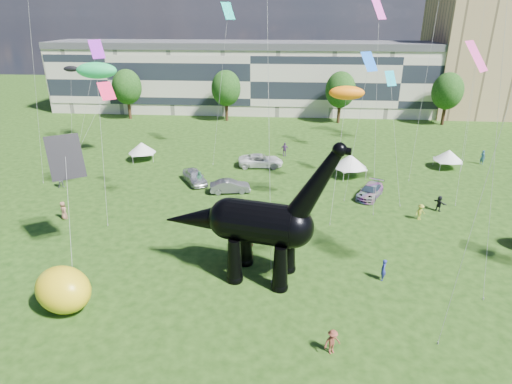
{
  "coord_description": "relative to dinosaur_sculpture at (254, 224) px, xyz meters",
  "views": [
    {
      "loc": [
        -0.46,
        -22.97,
        18.02
      ],
      "look_at": [
        -3.0,
        8.0,
        5.0
      ],
      "focal_mm": 30.0,
      "sensor_mm": 36.0,
      "label": 1
    }
  ],
  "objects": [
    {
      "name": "dinosaur_sculpture",
      "position": [
        0.0,
        0.0,
        0.0
      ],
      "size": [
        13.6,
        5.09,
        11.09
      ],
      "rotation": [
        0.0,
        0.0,
        -0.22
      ],
      "color": "black",
      "rests_on": "ground"
    },
    {
      "name": "apartment_block",
      "position": [
        42.81,
        60.97,
        6.81
      ],
      "size": [
        28.0,
        18.0,
        22.0
      ],
      "primitive_type": "cube",
      "color": "tan",
      "rests_on": "ground"
    },
    {
      "name": "gazebo_far",
      "position": [
        22.12,
        25.62,
        -2.51
      ],
      "size": [
        3.5,
        3.5,
        2.39
      ],
      "rotation": [
        0.0,
        0.0,
        0.02
      ],
      "color": "white",
      "rests_on": "ground"
    },
    {
      "name": "tree_mid_left",
      "position": [
        -9.19,
        48.97,
        2.1
      ],
      "size": [
        5.2,
        5.2,
        9.44
      ],
      "color": "#382314",
      "rests_on": "ground"
    },
    {
      "name": "car_silver",
      "position": [
        -8.35,
        17.94,
        -3.4
      ],
      "size": [
        3.97,
        4.94,
        1.58
      ],
      "primitive_type": "imported",
      "rotation": [
        0.0,
        0.0,
        0.53
      ],
      "color": "silver",
      "rests_on": "ground"
    },
    {
      "name": "tree_mid_right",
      "position": [
        10.81,
        48.97,
        2.1
      ],
      "size": [
        5.2,
        5.2,
        9.44
      ],
      "color": "#382314",
      "rests_on": "ground"
    },
    {
      "name": "terrace_row",
      "position": [
        -5.19,
        57.97,
        1.81
      ],
      "size": [
        78.0,
        11.0,
        12.0
      ],
      "primitive_type": "cube",
      "color": "beige",
      "rests_on": "ground"
    },
    {
      "name": "tree_far_right",
      "position": [
        28.81,
        48.97,
        2.1
      ],
      "size": [
        5.2,
        5.2,
        9.44
      ],
      "color": "#382314",
      "rests_on": "ground"
    },
    {
      "name": "inflatable_yellow",
      "position": [
        -11.97,
        -5.06,
        -2.68
      ],
      "size": [
        4.83,
        4.37,
        3.02
      ],
      "primitive_type": "ellipsoid",
      "rotation": [
        0.0,
        0.0,
        -0.42
      ],
      "color": "yellow",
      "rests_on": "ground"
    },
    {
      "name": "tree_far_left",
      "position": [
        -27.19,
        48.97,
        2.1
      ],
      "size": [
        5.2,
        5.2,
        9.44
      ],
      "color": "#382314",
      "rests_on": "ground"
    },
    {
      "name": "ground",
      "position": [
        2.81,
        -4.03,
        -4.19
      ],
      "size": [
        220.0,
        220.0,
        0.0
      ],
      "primitive_type": "plane",
      "color": "#16330C",
      "rests_on": "ground"
    },
    {
      "name": "visitors",
      "position": [
        0.94,
        11.39,
        -3.32
      ],
      "size": [
        50.98,
        37.43,
        1.89
      ],
      "color": "brown",
      "rests_on": "ground"
    },
    {
      "name": "car_grey",
      "position": [
        -3.97,
        15.51,
        -3.47
      ],
      "size": [
        4.56,
        2.33,
        1.43
      ],
      "primitive_type": "imported",
      "rotation": [
        0.0,
        0.0,
        1.77
      ],
      "color": "slate",
      "rests_on": "ground"
    },
    {
      "name": "gazebo_near",
      "position": [
        9.52,
        21.64,
        -2.28
      ],
      "size": [
        4.98,
        4.98,
        2.72
      ],
      "rotation": [
        0.0,
        0.0,
        0.34
      ],
      "color": "white",
      "rests_on": "ground"
    },
    {
      "name": "car_dark",
      "position": [
        10.98,
        15.46,
        -3.5
      ],
      "size": [
        3.8,
        5.13,
        1.38
      ],
      "primitive_type": "imported",
      "rotation": [
        0.0,
        0.0,
        -0.45
      ],
      "color": "#595960",
      "rests_on": "ground"
    },
    {
      "name": "gazebo_left",
      "position": [
        -17.02,
        25.57,
        -2.48
      ],
      "size": [
        4.5,
        4.5,
        2.44
      ],
      "rotation": [
        0.0,
        0.0,
        0.36
      ],
      "color": "silver",
      "rests_on": "ground"
    },
    {
      "name": "car_white",
      "position": [
        -1.25,
        24.33,
        -3.41
      ],
      "size": [
        5.83,
        3.07,
        1.56
      ],
      "primitive_type": "imported",
      "rotation": [
        0.0,
        0.0,
        1.66
      ],
      "color": "white",
      "rests_on": "ground"
    }
  ]
}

